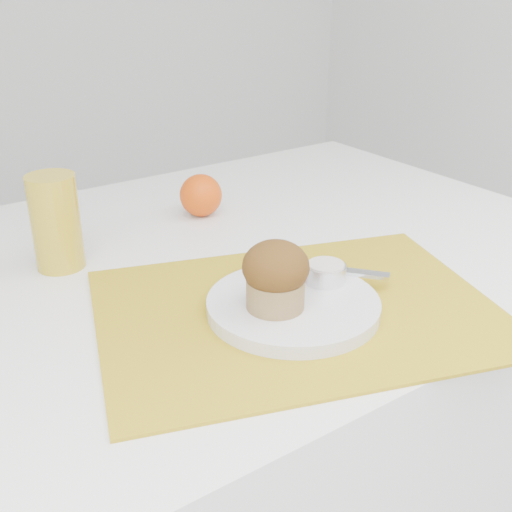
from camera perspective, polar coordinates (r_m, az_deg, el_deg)
table at (r=1.16m, az=-3.86°, el=-17.14°), size 1.20×0.80×0.75m
placemat at (r=0.81m, az=3.69°, el=-4.80°), size 0.58×0.50×0.00m
plate at (r=0.79m, az=3.32°, el=-4.42°), size 0.23×0.23×0.02m
ramekin at (r=0.83m, az=6.21°, el=-1.54°), size 0.05×0.05×0.02m
cream at (r=0.83m, az=6.25°, el=-0.84°), size 0.05×0.05×0.01m
raspberry_near at (r=0.84m, az=2.54°, el=-1.19°), size 0.02×0.02×0.02m
raspberry_far at (r=0.84m, az=4.32°, el=-1.48°), size 0.02×0.02×0.02m
butter_knife at (r=0.87m, az=5.29°, el=-1.03°), size 0.14×0.16×0.00m
orange at (r=1.10m, az=-4.93°, el=5.40°), size 0.07×0.07×0.07m
juice_glass at (r=0.94m, az=-17.37°, el=2.88°), size 0.09×0.09×0.14m
muffin at (r=0.75m, az=1.76°, el=-1.71°), size 0.09×0.09×0.08m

